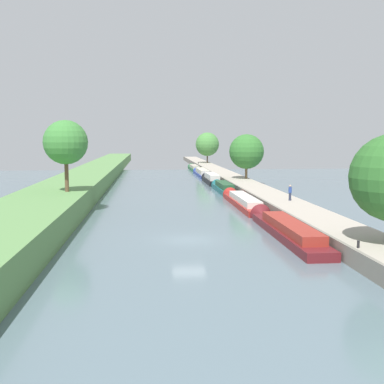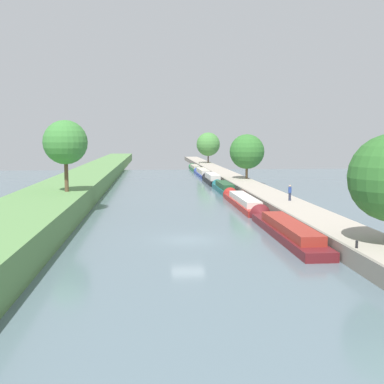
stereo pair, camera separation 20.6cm
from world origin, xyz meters
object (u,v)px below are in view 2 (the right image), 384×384
at_px(narrowboat_black, 211,179).
at_px(person_walking, 290,192).
at_px(mooring_bollard_far, 199,163).
at_px(narrowboat_teal, 223,187).
at_px(narrowboat_blue, 202,173).
at_px(mooring_bollard_near, 357,244).
at_px(narrowboat_maroon, 284,228).
at_px(narrowboat_green, 195,168).
at_px(narrowboat_red, 242,201).

relative_size(narrowboat_black, person_walking, 7.84).
bearing_deg(mooring_bollard_far, narrowboat_teal, -92.05).
relative_size(narrowboat_teal, narrowboat_black, 0.96).
relative_size(narrowboat_blue, mooring_bollard_near, 38.20).
xyz_separation_m(narrowboat_teal, mooring_bollard_near, (1.89, -40.38, 0.78)).
bearing_deg(narrowboat_black, narrowboat_blue, 89.64).
bearing_deg(person_walking, narrowboat_maroon, -108.59).
relative_size(narrowboat_blue, mooring_bollard_far, 38.20).
xyz_separation_m(narrowboat_teal, person_walking, (4.17, -18.87, 1.42)).
height_order(narrowboat_blue, mooring_bollard_near, mooring_bollard_near).
distance_m(narrowboat_teal, mooring_bollard_far, 52.86).
xyz_separation_m(narrowboat_maroon, narrowboat_blue, (-0.04, 59.83, 0.04)).
height_order(narrowboat_maroon, narrowboat_green, narrowboat_maroon).
relative_size(narrowboat_red, narrowboat_blue, 0.96).
xyz_separation_m(narrowboat_blue, mooring_bollard_far, (1.84, 23.99, 0.76)).
xyz_separation_m(narrowboat_green, person_walking, (4.07, -64.74, 1.49)).
bearing_deg(narrowboat_black, mooring_bollard_near, -87.92).
bearing_deg(narrowboat_maroon, person_walking, 71.41).
xyz_separation_m(narrowboat_blue, person_walking, (4.12, -47.70, 1.41)).
relative_size(narrowboat_red, mooring_bollard_near, 36.49).
bearing_deg(mooring_bollard_far, narrowboat_green, -104.40).
bearing_deg(narrowboat_black, mooring_bollard_far, 87.21).
distance_m(narrowboat_teal, person_walking, 19.38).
relative_size(narrowboat_red, narrowboat_black, 1.26).
xyz_separation_m(narrowboat_maroon, narrowboat_red, (-0.16, 16.59, -0.02)).
bearing_deg(mooring_bollard_far, person_walking, -88.18).
bearing_deg(narrowboat_green, mooring_bollard_far, 75.60).
distance_m(narrowboat_teal, narrowboat_green, 45.87).
relative_size(narrowboat_maroon, mooring_bollard_near, 37.28).
xyz_separation_m(narrowboat_red, mooring_bollard_near, (1.96, -25.97, 0.82)).
bearing_deg(narrowboat_maroon, narrowboat_black, 90.19).
bearing_deg(person_walking, mooring_bollard_far, 91.82).
distance_m(mooring_bollard_near, mooring_bollard_far, 93.20).
distance_m(narrowboat_blue, narrowboat_green, 17.04).
relative_size(narrowboat_black, mooring_bollard_near, 28.91).
xyz_separation_m(narrowboat_green, mooring_bollard_far, (1.78, 6.95, 0.84)).
bearing_deg(person_walking, mooring_bollard_near, -96.06).
xyz_separation_m(narrowboat_black, narrowboat_green, (0.16, 32.84, -0.18)).
relative_size(narrowboat_blue, person_walking, 10.36).
distance_m(narrowboat_red, mooring_bollard_far, 67.26).
bearing_deg(narrowboat_blue, narrowboat_teal, -90.09).
distance_m(narrowboat_blue, mooring_bollard_far, 24.07).
bearing_deg(narrowboat_red, mooring_bollard_far, 88.33).
xyz_separation_m(narrowboat_maroon, person_walking, (4.08, 12.13, 1.45)).
xyz_separation_m(narrowboat_red, person_walking, (4.24, -4.46, 1.47)).
height_order(narrowboat_green, mooring_bollard_far, mooring_bollard_far).
bearing_deg(narrowboat_green, narrowboat_red, -90.17).
bearing_deg(narrowboat_blue, narrowboat_black, -90.36).
height_order(narrowboat_green, person_walking, person_walking).
xyz_separation_m(person_walking, mooring_bollard_far, (-2.28, 71.69, -0.65)).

